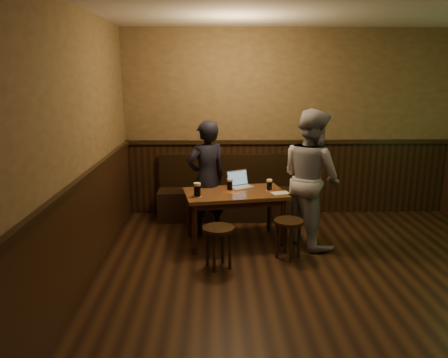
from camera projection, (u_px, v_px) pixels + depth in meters
name	position (u px, v px, depth m)	size (l,w,h in m)	color
room	(340.00, 181.00, 3.97)	(5.04, 6.04, 2.84)	black
bench	(232.00, 198.00, 6.62)	(2.20, 0.50, 0.95)	black
pub_table	(235.00, 199.00, 5.59)	(1.37, 0.93, 0.68)	#522B17
stool_left	(219.00, 235.00, 4.88)	(0.46, 0.46, 0.48)	black
stool_right	(289.00, 228.00, 5.14)	(0.38, 0.38, 0.47)	black
pint_left	(197.00, 190.00, 5.34)	(0.11, 0.11, 0.18)	#B32C16
pint_mid	(230.00, 184.00, 5.63)	(0.10, 0.10, 0.15)	#B32C16
pint_right	(269.00, 185.00, 5.62)	(0.09, 0.09, 0.15)	#B32C16
laptop	(240.00, 183.00, 5.78)	(0.39, 0.36, 0.22)	silver
menu	(280.00, 193.00, 5.52)	(0.22, 0.15, 0.00)	silver
person_suit	(207.00, 178.00, 5.86)	(0.57, 0.37, 1.56)	black
person_grey	(311.00, 178.00, 5.48)	(0.84, 0.66, 1.73)	#939298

